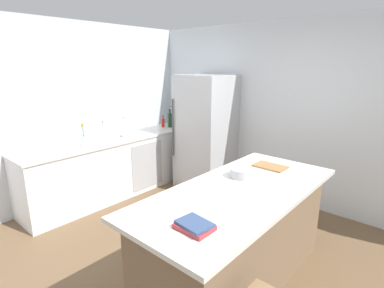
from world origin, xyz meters
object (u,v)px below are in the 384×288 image
object	(u,v)px
hot_sauce_bottle	(163,123)
wine_bottle	(170,120)
flower_vase	(84,139)
refrigerator	(206,133)
soda_bottle	(171,118)
sink_faucet	(103,129)
cutting_board	(270,166)
kitchen_island	(237,235)
mixing_bowl	(241,173)
cookbook_stack	(194,226)
paper_towel_roll	(124,128)
olive_oil_bottle	(179,119)

from	to	relation	value
hot_sauce_bottle	wine_bottle	bearing A→B (deg)	39.23
flower_vase	hot_sauce_bottle	world-z (taller)	flower_vase
refrigerator	soda_bottle	world-z (taller)	refrigerator
sink_faucet	cutting_board	size ratio (longest dim) A/B	0.89
soda_bottle	cutting_board	size ratio (longest dim) A/B	1.07
kitchen_island	mixing_bowl	xyz separation A→B (m)	(-0.15, 0.27, 0.50)
kitchen_island	cookbook_stack	bearing A→B (deg)	-80.17
wine_bottle	mixing_bowl	xyz separation A→B (m)	(2.31, -1.29, -0.06)
paper_towel_roll	mixing_bowl	world-z (taller)	paper_towel_roll
kitchen_island	wine_bottle	world-z (taller)	wine_bottle
paper_towel_roll	cutting_board	world-z (taller)	paper_towel_roll
hot_sauce_bottle	cookbook_stack	size ratio (longest dim) A/B	0.87
olive_oil_bottle	wine_bottle	distance (m)	0.19
refrigerator	wine_bottle	xyz separation A→B (m)	(-0.81, -0.02, 0.11)
paper_towel_roll	cutting_board	distance (m)	2.42
sink_faucet	cookbook_stack	xyz separation A→B (m)	(2.70, -1.04, -0.11)
olive_oil_bottle	cookbook_stack	distance (m)	3.59
paper_towel_roll	olive_oil_bottle	distance (m)	1.16
flower_vase	soda_bottle	world-z (taller)	soda_bottle
kitchen_island	cutting_board	bearing A→B (deg)	95.82
refrigerator	soda_bottle	size ratio (longest dim) A/B	5.08
hot_sauce_bottle	mixing_bowl	bearing A→B (deg)	-26.71
cookbook_stack	refrigerator	bearing A→B (deg)	127.38
olive_oil_bottle	mixing_bowl	xyz separation A→B (m)	(2.27, -1.48, -0.06)
olive_oil_bottle	flower_vase	bearing A→B (deg)	-90.86
olive_oil_bottle	mixing_bowl	distance (m)	2.71
cookbook_stack	mixing_bowl	distance (m)	1.07
hot_sauce_bottle	sink_faucet	bearing A→B (deg)	-90.24
refrigerator	mixing_bowl	distance (m)	2.00
sink_faucet	soda_bottle	distance (m)	1.40
paper_towel_roll	soda_bottle	xyz separation A→B (m)	(-0.06, 1.09, 0.00)
olive_oil_bottle	paper_towel_roll	bearing A→B (deg)	-93.17
kitchen_island	sink_faucet	size ratio (longest dim) A/B	7.27
wine_bottle	sink_faucet	bearing A→B (deg)	-94.57
flower_vase	mixing_bowl	distance (m)	2.33
refrigerator	cutting_board	xyz separation A→B (m)	(1.59, -0.86, 0.01)
paper_towel_roll	sink_faucet	bearing A→B (deg)	-104.21
sink_faucet	cookbook_stack	bearing A→B (deg)	-20.95
soda_bottle	cookbook_stack	bearing A→B (deg)	-42.27
sink_faucet	cookbook_stack	distance (m)	2.90
sink_faucet	olive_oil_bottle	distance (m)	1.49
refrigerator	flower_vase	xyz separation A→B (m)	(-0.79, -1.70, 0.08)
paper_towel_roll	cookbook_stack	world-z (taller)	paper_towel_roll
mixing_bowl	cutting_board	world-z (taller)	mixing_bowl
mixing_bowl	cookbook_stack	bearing A→B (deg)	-74.51
sink_faucet	hot_sauce_bottle	size ratio (longest dim) A/B	1.39
kitchen_island	refrigerator	world-z (taller)	refrigerator
flower_vase	paper_towel_roll	size ratio (longest dim) A/B	1.04
refrigerator	cookbook_stack	size ratio (longest dim) A/B	7.38
wine_bottle	mixing_bowl	size ratio (longest dim) A/B	1.36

